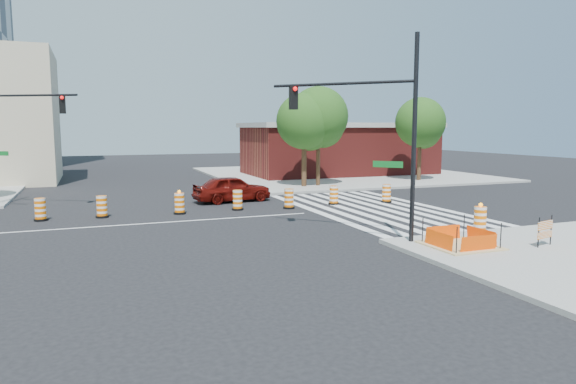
{
  "coord_description": "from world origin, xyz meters",
  "views": [
    {
      "loc": [
        -2.73,
        -22.91,
        4.18
      ],
      "look_at": [
        5.28,
        -2.25,
        1.4
      ],
      "focal_mm": 32.0,
      "sensor_mm": 36.0,
      "label": 1
    }
  ],
  "objects": [
    {
      "name": "ground",
      "position": [
        0.0,
        0.0,
        0.0
      ],
      "size": [
        120.0,
        120.0,
        0.0
      ],
      "primitive_type": "plane",
      "color": "black",
      "rests_on": "ground"
    },
    {
      "name": "sidewalk_ne",
      "position": [
        18.0,
        18.0,
        0.07
      ],
      "size": [
        22.0,
        22.0,
        0.15
      ],
      "primitive_type": "cube",
      "color": "gray",
      "rests_on": "ground"
    },
    {
      "name": "crosswalk_east",
      "position": [
        10.95,
        0.0,
        0.01
      ],
      "size": [
        6.75,
        13.5,
        0.01
      ],
      "color": "silver",
      "rests_on": "ground"
    },
    {
      "name": "lane_centerline",
      "position": [
        0.0,
        0.0,
        0.01
      ],
      "size": [
        14.0,
        0.12,
        0.01
      ],
      "primitive_type": "cube",
      "color": "silver",
      "rests_on": "ground"
    },
    {
      "name": "excavation_pit",
      "position": [
        9.0,
        -9.0,
        0.22
      ],
      "size": [
        2.2,
        2.2,
        0.9
      ],
      "color": "tan",
      "rests_on": "ground"
    },
    {
      "name": "brick_storefront",
      "position": [
        18.0,
        18.0,
        2.32
      ],
      "size": [
        16.5,
        8.5,
        4.6
      ],
      "color": "maroon",
      "rests_on": "ground"
    },
    {
      "name": "red_coupe",
      "position": [
        4.76,
        5.19,
        0.75
      ],
      "size": [
        4.61,
        2.37,
        1.5
      ],
      "primitive_type": "imported",
      "rotation": [
        0.0,
        0.0,
        1.71
      ],
      "color": "#550B07",
      "rests_on": "ground"
    },
    {
      "name": "signal_pole_se",
      "position": [
        6.84,
        -6.64,
        4.47
      ],
      "size": [
        3.9,
        4.05,
        7.27
      ],
      "rotation": [
        0.0,
        0.0,
        2.34
      ],
      "color": "black",
      "rests_on": "ground"
    },
    {
      "name": "signal_pole_nw",
      "position": [
        -6.52,
        6.65,
        4.47
      ],
      "size": [
        4.79,
        2.93,
        7.27
      ],
      "rotation": [
        0.0,
        0.0,
        -0.54
      ],
      "color": "black",
      "rests_on": "ground"
    },
    {
      "name": "pit_drum",
      "position": [
        11.31,
        -7.34,
        0.63
      ],
      "size": [
        0.58,
        0.58,
        1.15
      ],
      "color": "black",
      "rests_on": "ground"
    },
    {
      "name": "barricade",
      "position": [
        11.7,
        -10.03,
        0.72
      ],
      "size": [
        0.87,
        0.25,
        1.04
      ],
      "rotation": [
        0.0,
        0.0,
        0.24
      ],
      "color": "orange",
      "rests_on": "ground"
    },
    {
      "name": "tree_north_c",
      "position": [
        11.17,
        9.76,
        4.4
      ],
      "size": [
        3.88,
        3.85,
        6.55
      ],
      "color": "#382314",
      "rests_on": "ground"
    },
    {
      "name": "tree_north_d",
      "position": [
        12.29,
        9.9,
        4.73
      ],
      "size": [
        4.14,
        4.14,
        7.04
      ],
      "color": "#382314",
      "rests_on": "ground"
    },
    {
      "name": "tree_north_e",
      "position": [
        21.11,
        10.39,
        4.37
      ],
      "size": [
        3.83,
        3.83,
        6.51
      ],
      "color": "#382314",
      "rests_on": "ground"
    },
    {
      "name": "median_drum_2",
      "position": [
        -4.9,
        2.45,
        0.48
      ],
      "size": [
        0.6,
        0.6,
        1.02
      ],
      "color": "black",
      "rests_on": "ground"
    },
    {
      "name": "median_drum_3",
      "position": [
        -2.28,
        2.34,
        0.48
      ],
      "size": [
        0.6,
        0.6,
        1.02
      ],
      "color": "black",
      "rests_on": "ground"
    },
    {
      "name": "median_drum_4",
      "position": [
        1.27,
        2.04,
        0.49
      ],
      "size": [
        0.6,
        0.6,
        1.18
      ],
      "color": "black",
      "rests_on": "ground"
    },
    {
      "name": "median_drum_5",
      "position": [
        4.24,
        2.18,
        0.48
      ],
      "size": [
        0.6,
        0.6,
        1.02
      ],
      "color": "black",
      "rests_on": "ground"
    },
    {
      "name": "median_drum_6",
      "position": [
        6.86,
        1.68,
        0.48
      ],
      "size": [
        0.6,
        0.6,
        1.02
      ],
      "color": "black",
      "rests_on": "ground"
    },
    {
      "name": "median_drum_7",
      "position": [
        9.66,
        2.1,
        0.48
      ],
      "size": [
        0.6,
        0.6,
        1.02
      ],
      "color": "black",
      "rests_on": "ground"
    },
    {
      "name": "median_drum_8",
      "position": [
        12.76,
        1.71,
        0.48
      ],
      "size": [
        0.6,
        0.6,
        1.02
      ],
      "color": "black",
      "rests_on": "ground"
    }
  ]
}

